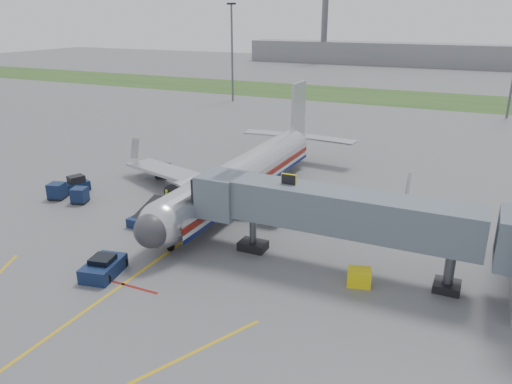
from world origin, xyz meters
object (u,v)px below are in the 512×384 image
at_px(baggage_tug, 77,185).
at_px(ramp_worker, 168,198).
at_px(airliner, 243,175).
at_px(pushback_tug, 103,267).
at_px(belt_loader, 144,217).

height_order(baggage_tug, ramp_worker, ramp_worker).
xyz_separation_m(airliner, ramp_worker, (-5.86, -5.17, -1.73)).
xyz_separation_m(pushback_tug, belt_loader, (-3.40, 9.30, -0.13)).
distance_m(baggage_tug, belt_loader, 12.43).
height_order(airliner, baggage_tug, airliner).
bearing_deg(airliner, ramp_worker, -138.60).
distance_m(airliner, baggage_tug, 18.35).
bearing_deg(ramp_worker, pushback_tug, -125.50).
distance_m(airliner, pushback_tug, 18.98).
xyz_separation_m(baggage_tug, ramp_worker, (11.52, 0.41, 0.12)).
bearing_deg(belt_loader, pushback_tug, -69.90).
height_order(belt_loader, ramp_worker, belt_loader).
xyz_separation_m(belt_loader, ramp_worker, (-0.30, 4.27, 0.42)).
xyz_separation_m(airliner, belt_loader, (-5.57, -9.44, -2.16)).
distance_m(airliner, ramp_worker, 8.01).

